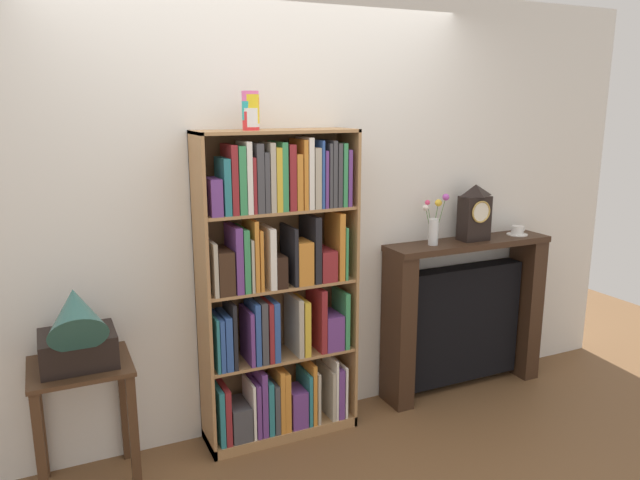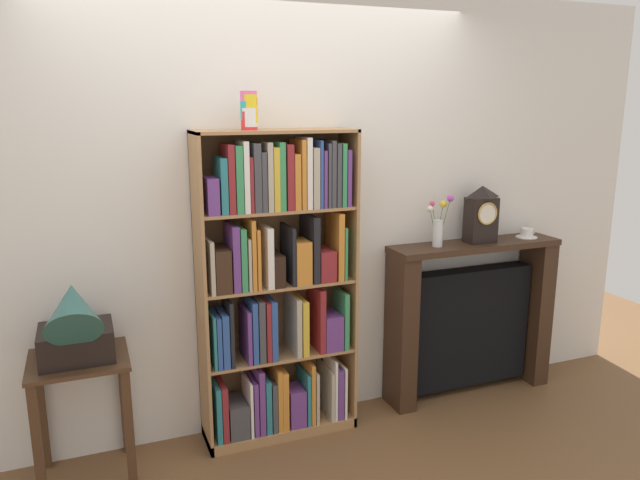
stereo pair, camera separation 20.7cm
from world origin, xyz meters
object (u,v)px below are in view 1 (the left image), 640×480
bookshelf (278,293)px  side_table_left (83,399)px  gramophone (77,330)px  teacup_with_saucer (518,231)px  cup_stack (251,111)px  mantel_clock (475,212)px  flower_vase (434,224)px  fireplace_mantel (463,316)px

bookshelf → side_table_left: (-1.08, -0.06, -0.39)m
side_table_left → gramophone: 0.40m
side_table_left → teacup_with_saucer: bearing=1.6°
cup_stack → mantel_clock: 1.68m
bookshelf → gramophone: bookshelf is taller
side_table_left → mantel_clock: mantel_clock is taller
bookshelf → cup_stack: cup_stack is taller
bookshelf → gramophone: (-1.08, -0.12, -0.00)m
cup_stack → mantel_clock: cup_stack is taller
side_table_left → mantel_clock: (2.49, 0.08, 0.75)m
bookshelf → cup_stack: bearing=-174.1°
flower_vase → side_table_left: bearing=-177.8°
fireplace_mantel → mantel_clock: mantel_clock is taller
gramophone → mantel_clock: mantel_clock is taller
mantel_clock → teacup_with_saucer: mantel_clock is taller
bookshelf → flower_vase: (1.09, 0.02, 0.31)m
side_table_left → flower_vase: 2.28m
side_table_left → fireplace_mantel: bearing=2.4°
bookshelf → teacup_with_saucer: bookshelf is taller
bookshelf → mantel_clock: bookshelf is taller
bookshelf → fireplace_mantel: bearing=1.7°
mantel_clock → teacup_with_saucer: size_ratio=2.61×
gramophone → cup_stack: bearing=6.4°
gramophone → flower_vase: size_ratio=1.49×
bookshelf → side_table_left: bearing=-176.7°
mantel_clock → flower_vase: bearing=178.9°
cup_stack → fireplace_mantel: size_ratio=0.17×
fireplace_mantel → cup_stack: bearing=-177.9°
gramophone → flower_vase: (2.17, 0.14, 0.31)m
cup_stack → teacup_with_saucer: cup_stack is taller
cup_stack → flower_vase: (1.23, 0.04, -0.71)m
mantel_clock → teacup_with_saucer: (0.39, 0.00, -0.16)m
side_table_left → teacup_with_saucer: teacup_with_saucer is taller
mantel_clock → side_table_left: bearing=-178.2°
fireplace_mantel → flower_vase: bearing=-175.9°
gramophone → flower_vase: bearing=3.7°
fireplace_mantel → flower_vase: size_ratio=3.57×
fireplace_mantel → side_table_left: bearing=-177.6°
side_table_left → fireplace_mantel: fireplace_mantel is taller
flower_vase → gramophone: bearing=-176.3°
cup_stack → teacup_with_saucer: size_ratio=1.42×
bookshelf → mantel_clock: (1.40, 0.02, 0.36)m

